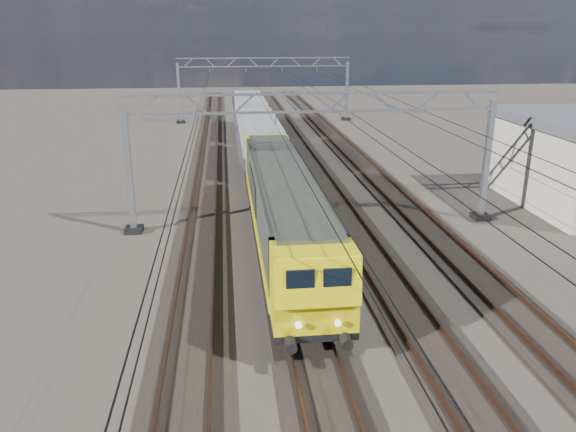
{
  "coord_description": "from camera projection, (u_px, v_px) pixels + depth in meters",
  "views": [
    {
      "loc": [
        -4.58,
        -24.42,
        10.19
      ],
      "look_at": [
        -1.97,
        -1.35,
        2.4
      ],
      "focal_mm": 35.0,
      "sensor_mm": 36.0,
      "label": 1
    }
  ],
  "objects": [
    {
      "name": "ground",
      "position": [
        326.0,
        253.0,
        26.73
      ],
      "size": [
        160.0,
        160.0,
        0.0
      ],
      "primitive_type": "plane",
      "color": "black",
      "rests_on": "ground"
    },
    {
      "name": "track_outer_west",
      "position": [
        199.0,
        257.0,
        26.07
      ],
      "size": [
        2.6,
        140.0,
        0.3
      ],
      "color": "black",
      "rests_on": "ground"
    },
    {
      "name": "track_loco",
      "position": [
        284.0,
        254.0,
        26.49
      ],
      "size": [
        2.6,
        140.0,
        0.3
      ],
      "color": "black",
      "rests_on": "ground"
    },
    {
      "name": "track_inner_east",
      "position": [
        367.0,
        250.0,
        26.92
      ],
      "size": [
        2.6,
        140.0,
        0.3
      ],
      "color": "black",
      "rests_on": "ground"
    },
    {
      "name": "track_outer_east",
      "position": [
        447.0,
        247.0,
        27.35
      ],
      "size": [
        2.6,
        140.0,
        0.3
      ],
      "color": "black",
      "rests_on": "ground"
    },
    {
      "name": "catenary_gantry_mid",
      "position": [
        314.0,
        155.0,
        29.26
      ],
      "size": [
        19.9,
        0.9,
        7.11
      ],
      "color": "#999EA7",
      "rests_on": "ground"
    },
    {
      "name": "catenary_gantry_far",
      "position": [
        264.0,
        87.0,
        63.17
      ],
      "size": [
        19.9,
        0.9,
        7.11
      ],
      "color": "#999EA7",
      "rests_on": "ground"
    },
    {
      "name": "overhead_wires",
      "position": [
        304.0,
        109.0,
        32.44
      ],
      "size": [
        12.03,
        140.0,
        0.53
      ],
      "color": "black",
      "rests_on": "ground"
    },
    {
      "name": "locomotive",
      "position": [
        283.0,
        205.0,
        26.27
      ],
      "size": [
        2.76,
        21.1,
        3.62
      ],
      "color": "black",
      "rests_on": "ground"
    },
    {
      "name": "hopper_wagon_lead",
      "position": [
        259.0,
        137.0,
        42.97
      ],
      "size": [
        3.38,
        13.0,
        3.25
      ],
      "color": "black",
      "rests_on": "ground"
    },
    {
      "name": "hopper_wagon_mid",
      "position": [
        250.0,
        112.0,
        56.34
      ],
      "size": [
        3.38,
        13.0,
        3.25
      ],
      "color": "black",
      "rests_on": "ground"
    }
  ]
}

